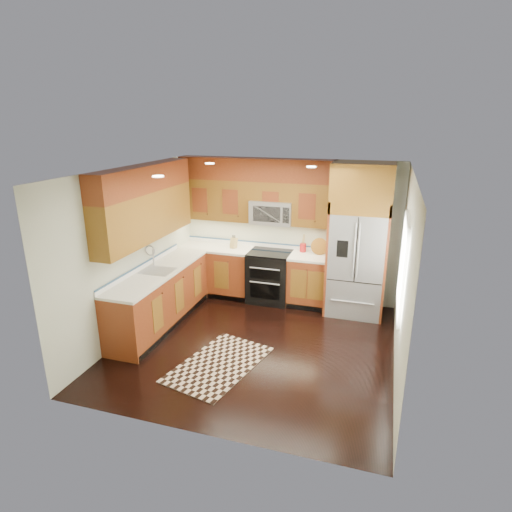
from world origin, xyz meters
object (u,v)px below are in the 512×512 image
(range, at_px, (270,277))
(knife_block, at_px, (234,243))
(refrigerator, at_px, (358,241))
(utensil_crock, at_px, (303,246))
(rug, at_px, (219,364))

(range, bearing_deg, knife_block, 173.92)
(range, xyz_separation_m, knife_block, (-0.72, 0.08, 0.57))
(refrigerator, height_order, knife_block, refrigerator)
(refrigerator, relative_size, utensil_crock, 8.05)
(knife_block, bearing_deg, utensil_crock, 6.66)
(rug, xyz_separation_m, utensil_crock, (0.64, 2.56, 1.05))
(refrigerator, bearing_deg, rug, -125.34)
(rug, bearing_deg, knife_block, 118.33)
(range, distance_m, utensil_crock, 0.84)
(rug, distance_m, utensil_crock, 2.84)
(range, relative_size, knife_block, 3.84)
(refrigerator, bearing_deg, utensil_crock, 165.01)
(utensil_crock, bearing_deg, range, -157.99)
(refrigerator, height_order, rug, refrigerator)
(rug, relative_size, knife_block, 6.20)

